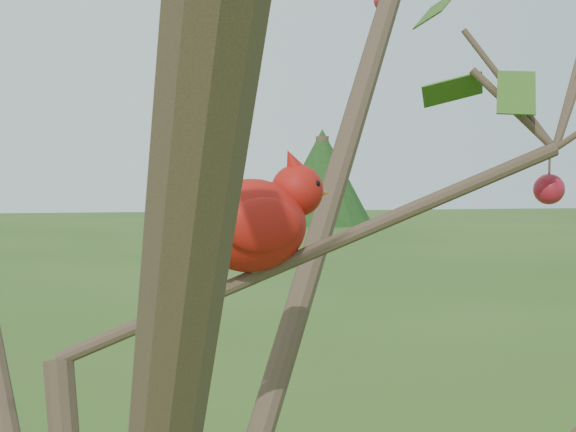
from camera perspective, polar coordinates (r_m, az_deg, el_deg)
The scene contains 3 objects.
crabapple_tree at distance 0.84m, azimuth -12.05°, elevation -0.37°, with size 2.35×2.05×2.95m.
cardinal at distance 0.96m, azimuth -2.22°, elevation -0.31°, with size 0.23×0.15×0.16m.
distant_trees at distance 25.63m, azimuth -14.19°, elevation 2.03°, with size 37.91×17.17×3.73m.
Camera 1 is at (0.06, -0.87, 2.18)m, focal length 50.00 mm.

